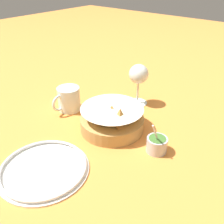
% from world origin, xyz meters
% --- Properties ---
extents(ground_plane, '(4.00, 4.00, 0.00)m').
position_xyz_m(ground_plane, '(0.00, 0.00, 0.00)').
color(ground_plane, orange).
extents(food_basket, '(0.20, 0.20, 0.10)m').
position_xyz_m(food_basket, '(-0.04, -0.01, 0.04)').
color(food_basket, '#B2894C').
rests_on(food_basket, ground_plane).
extents(sauce_cup, '(0.07, 0.06, 0.11)m').
position_xyz_m(sauce_cup, '(-0.03, 0.16, 0.02)').
color(sauce_cup, '#B7B7BC').
rests_on(sauce_cup, ground_plane).
extents(wine_glass, '(0.08, 0.08, 0.15)m').
position_xyz_m(wine_glass, '(-0.23, -0.04, 0.11)').
color(wine_glass, silver).
rests_on(wine_glass, ground_plane).
extents(beer_mug, '(0.11, 0.08, 0.09)m').
position_xyz_m(beer_mug, '(-0.03, -0.21, 0.04)').
color(beer_mug, silver).
rests_on(beer_mug, ground_plane).
extents(side_plate, '(0.23, 0.23, 0.01)m').
position_xyz_m(side_plate, '(0.22, -0.02, 0.01)').
color(side_plate, white).
rests_on(side_plate, ground_plane).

